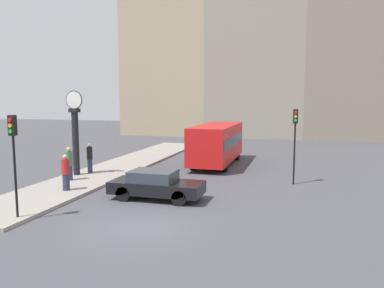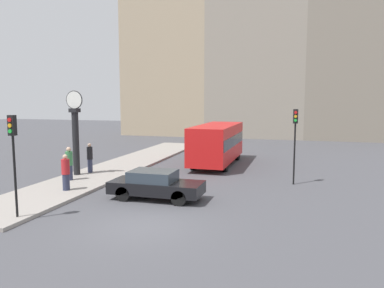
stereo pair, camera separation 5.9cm
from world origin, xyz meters
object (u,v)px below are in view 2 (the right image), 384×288
Objects in this scene: traffic_light_far at (295,131)px; pedestrian_black_jacket at (90,158)px; traffic_light_near at (13,145)px; bus_distant at (217,142)px; sedan_car at (156,185)px; pedestrian_green_hoodie at (69,164)px; street_clock at (76,135)px; pedestrian_red_top at (66,172)px.

traffic_light_far is 2.28× the size of pedestrian_black_jacket.
traffic_light_far reaches higher than traffic_light_near.
traffic_light_near reaches higher than bus_distant.
sedan_car is 2.32× the size of pedestrian_green_hoodie.
pedestrian_green_hoodie is at bearing 162.27° from sedan_car.
street_clock reaches higher than sedan_car.
street_clock reaches higher than pedestrian_red_top.
pedestrian_black_jacket is 4.46m from pedestrian_red_top.
traffic_light_far is at bearing -42.63° from bus_distant.
pedestrian_green_hoodie is at bearing -165.82° from traffic_light_far.
sedan_car is 0.87× the size of street_clock.
pedestrian_black_jacket is at bearing 103.22° from traffic_light_near.
sedan_car is 2.40× the size of pedestrian_black_jacket.
pedestrian_black_jacket is (-11.98, -0.78, -1.85)m from traffic_light_far.
pedestrian_green_hoodie is at bearing -71.63° from street_clock.
bus_distant is 7.33m from traffic_light_far.
pedestrian_black_jacket is 2.23m from pedestrian_green_hoodie.
street_clock is at bearing -116.24° from pedestrian_black_jacket.
street_clock is at bearing 107.34° from traffic_light_near.
street_clock is (-7.07, -6.48, 0.92)m from bus_distant.
bus_distant reaches higher than pedestrian_red_top.
bus_distant is at bearing 71.64° from traffic_light_near.
traffic_light_near reaches higher than pedestrian_black_jacket.
sedan_car is 0.56× the size of bus_distant.
pedestrian_green_hoodie is (0.07, -2.23, 0.02)m from pedestrian_black_jacket.
traffic_light_far is at bearing 25.29° from pedestrian_red_top.
pedestrian_black_jacket is at bearing -139.64° from bus_distant.
traffic_light_near is 2.18× the size of pedestrian_red_top.
street_clock is 2.08m from pedestrian_green_hoodie.
traffic_light_far is 12.42m from pedestrian_green_hoodie.
pedestrian_red_top is at bearing 99.77° from traffic_light_near.
pedestrian_green_hoodie is at bearing -88.18° from pedestrian_black_jacket.
sedan_car is 1.05× the size of traffic_light_far.
pedestrian_red_top is at bearing -118.51° from bus_distant.
street_clock reaches higher than pedestrian_black_jacket.
street_clock is at bearing 108.37° from pedestrian_green_hoodie.
street_clock is at bearing 115.66° from pedestrian_red_top.
pedestrian_black_jacket is at bearing 91.82° from pedestrian_green_hoodie.
street_clock is 4.13m from pedestrian_red_top.
traffic_light_near is 2.17× the size of pedestrian_black_jacket.
pedestrian_red_top is (-5.40, -9.95, -0.57)m from bus_distant.
pedestrian_red_top reaches higher than sedan_car.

